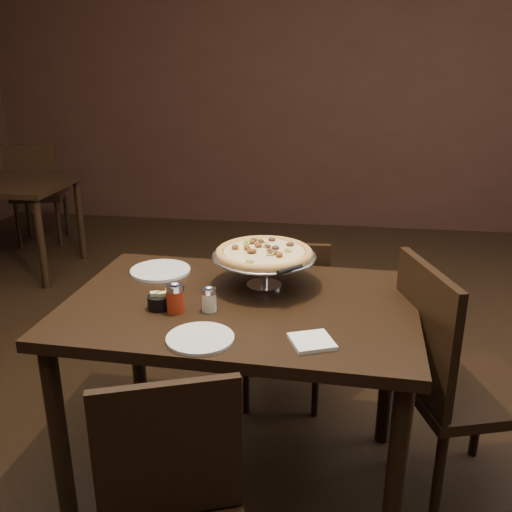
# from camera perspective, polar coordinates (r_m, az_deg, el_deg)

# --- Properties ---
(room) EXTENTS (6.04, 7.04, 2.84)m
(room) POSITION_cam_1_polar(r_m,az_deg,el_deg) (1.98, -0.19, 13.77)
(room) COLOR black
(room) RESTS_ON ground
(dining_table) EXTENTS (1.26, 0.87, 0.77)m
(dining_table) POSITION_cam_1_polar(r_m,az_deg,el_deg) (2.07, -1.58, -7.18)
(dining_table) COLOR black
(dining_table) RESTS_ON ground
(pizza_stand) EXTENTS (0.39, 0.39, 0.16)m
(pizza_stand) POSITION_cam_1_polar(r_m,az_deg,el_deg) (2.11, 0.81, 0.26)
(pizza_stand) COLOR silver
(pizza_stand) RESTS_ON dining_table
(parmesan_shaker) EXTENTS (0.05, 0.05, 0.09)m
(parmesan_shaker) POSITION_cam_1_polar(r_m,az_deg,el_deg) (1.95, -4.72, -4.30)
(parmesan_shaker) COLOR beige
(parmesan_shaker) RESTS_ON dining_table
(pepper_flake_shaker) EXTENTS (0.06, 0.06, 0.11)m
(pepper_flake_shaker) POSITION_cam_1_polar(r_m,az_deg,el_deg) (1.95, -8.09, -4.13)
(pepper_flake_shaker) COLOR #97260D
(pepper_flake_shaker) RESTS_ON dining_table
(packet_caddy) EXTENTS (0.08, 0.08, 0.06)m
(packet_caddy) POSITION_cam_1_polar(r_m,az_deg,el_deg) (2.00, -9.69, -4.52)
(packet_caddy) COLOR black
(packet_caddy) RESTS_ON dining_table
(napkin_stack) EXTENTS (0.16, 0.16, 0.01)m
(napkin_stack) POSITION_cam_1_polar(r_m,az_deg,el_deg) (1.76, 5.61, -8.51)
(napkin_stack) COLOR white
(napkin_stack) RESTS_ON dining_table
(plate_left) EXTENTS (0.24, 0.24, 0.01)m
(plate_left) POSITION_cam_1_polar(r_m,az_deg,el_deg) (2.33, -9.55, -1.45)
(plate_left) COLOR silver
(plate_left) RESTS_ON dining_table
(plate_near) EXTENTS (0.21, 0.21, 0.01)m
(plate_near) POSITION_cam_1_polar(r_m,az_deg,el_deg) (1.78, -5.60, -8.20)
(plate_near) COLOR silver
(plate_near) RESTS_ON dining_table
(serving_spatula) EXTENTS (0.15, 0.15, 0.02)m
(serving_spatula) POSITION_cam_1_polar(r_m,az_deg,el_deg) (1.97, 3.40, -1.44)
(serving_spatula) COLOR silver
(serving_spatula) RESTS_ON pizza_stand
(chair_far) EXTENTS (0.43, 0.43, 0.85)m
(chair_far) POSITION_cam_1_polar(r_m,az_deg,el_deg) (2.64, 2.64, -5.98)
(chair_far) COLOR black
(chair_far) RESTS_ON ground
(chair_side) EXTENTS (0.55, 0.55, 0.94)m
(chair_side) POSITION_cam_1_polar(r_m,az_deg,el_deg) (2.20, 18.91, -11.34)
(chair_side) COLOR black
(chair_side) RESTS_ON ground
(bg_chair_far) EXTENTS (0.51, 0.51, 0.89)m
(bg_chair_far) POSITION_cam_1_polar(r_m,az_deg,el_deg) (5.27, -21.04, 6.18)
(bg_chair_far) COLOR black
(bg_chair_far) RESTS_ON ground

